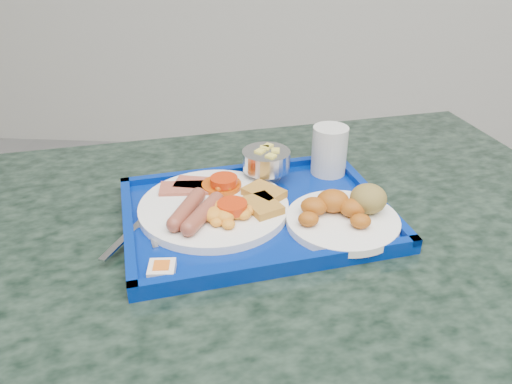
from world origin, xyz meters
TOP-DOWN VIEW (x-y plane):
  - table at (-0.41, 0.87)m, footprint 1.50×1.22m
  - tray at (-0.42, 0.90)m, footprint 0.54×0.46m
  - main_plate at (-0.49, 0.89)m, footprint 0.26×0.26m
  - bread_plate at (-0.26, 0.87)m, footprint 0.19×0.19m
  - fruit_bowl at (-0.41, 1.02)m, footprint 0.09×0.09m
  - juice_cup at (-0.28, 1.06)m, footprint 0.07×0.07m
  - spoon at (-0.57, 0.88)m, footprint 0.08×0.15m
  - knife at (-0.62, 0.82)m, footprint 0.06×0.17m
  - jam_packet at (-0.54, 0.72)m, footprint 0.04×0.04m

SIDE VIEW (x-z plane):
  - table at x=-0.41m, z-range 0.20..1.01m
  - tray at x=-0.42m, z-range 0.80..0.83m
  - knife at x=-0.62m, z-range 0.82..0.83m
  - spoon at x=-0.57m, z-range 0.82..0.83m
  - jam_packet at x=-0.54m, z-range 0.82..0.84m
  - main_plate at x=-0.49m, z-range 0.82..0.86m
  - bread_plate at x=-0.26m, z-range 0.81..0.87m
  - fruit_bowl at x=-0.41m, z-range 0.83..0.90m
  - juice_cup at x=-0.28m, z-range 0.83..0.92m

